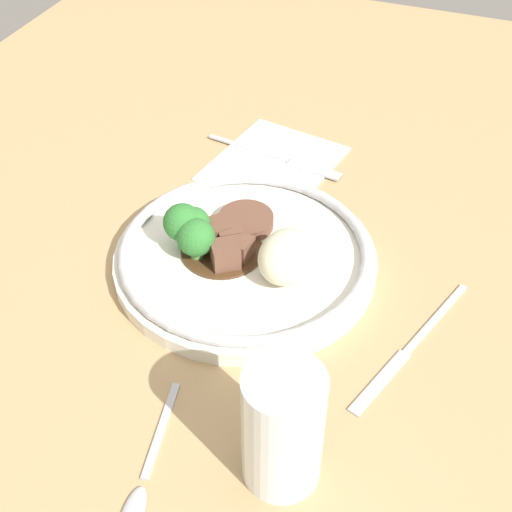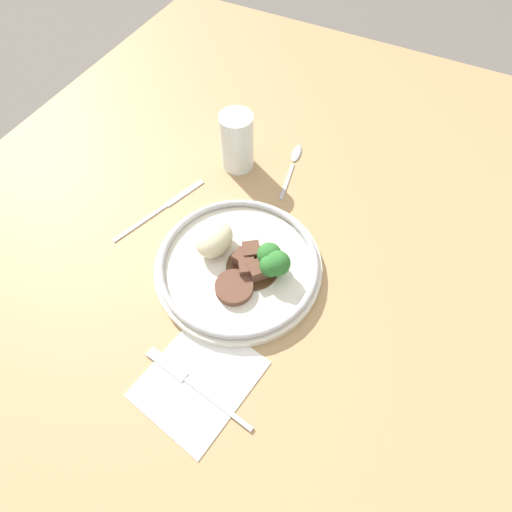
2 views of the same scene
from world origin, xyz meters
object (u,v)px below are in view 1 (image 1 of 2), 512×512
object	(u,v)px
fork	(287,160)
knife	(409,349)
plate	(244,253)
juice_glass	(283,431)
spoon	(140,493)

from	to	relation	value
fork	knife	distance (m)	0.33
plate	juice_glass	xyz separation A→B (m)	(0.22, 0.12, 0.04)
plate	spoon	size ratio (longest dim) A/B	1.79
spoon	plate	bearing A→B (deg)	174.04
fork	spoon	distance (m)	0.48
fork	spoon	bearing A→B (deg)	-76.38
juice_glass	spoon	xyz separation A→B (m)	(0.06, -0.10, -0.05)
plate	juice_glass	world-z (taller)	juice_glass
fork	knife	xyz separation A→B (m)	(0.25, 0.21, -0.00)
juice_glass	spoon	distance (m)	0.13
juice_glass	fork	distance (m)	0.44
juice_glass	fork	world-z (taller)	juice_glass
plate	knife	size ratio (longest dim) A/B	1.41
plate	knife	distance (m)	0.20
plate	fork	bearing A→B (deg)	-174.09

